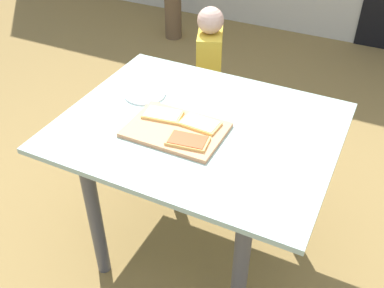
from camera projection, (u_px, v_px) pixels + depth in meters
The scene contains 8 objects.
ground_plane at pixel (197, 243), 2.37m from camera, with size 16.00×16.00×0.00m, color olive.
dining_table at pixel (199, 149), 1.98m from camera, with size 1.17×0.94×0.77m.
cutting_board at pixel (176, 130), 1.86m from camera, with size 0.40×0.28×0.02m, color tan.
pizza_slice_far_left at pixel (163, 115), 1.92m from camera, with size 0.18×0.12×0.02m.
pizza_slice_far_right at pixel (200, 124), 1.86m from camera, with size 0.17×0.11×0.02m.
pizza_slice_near_right at pixel (188, 141), 1.77m from camera, with size 0.18×0.12×0.02m.
plate_white_left at pixel (145, 94), 2.09m from camera, with size 0.20×0.20×0.01m, color white.
child_left at pixel (209, 76), 2.68m from camera, with size 0.22×0.27×0.98m.
Camera 1 is at (0.66, -1.41, 1.87)m, focal length 41.51 mm.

